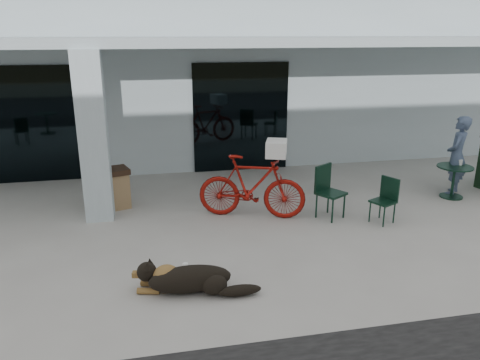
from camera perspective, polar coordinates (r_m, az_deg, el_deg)
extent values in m
plane|color=#A8A69E|center=(7.28, -5.92, -10.36)|extent=(80.00, 80.00, 0.00)
cube|color=silver|center=(14.97, -9.67, 12.98)|extent=(22.00, 7.00, 4.50)
cube|color=black|center=(11.87, -24.39, 6.10)|extent=(2.80, 0.06, 2.70)
cube|color=black|center=(11.81, 0.11, 7.62)|extent=(2.40, 0.06, 2.70)
cube|color=silver|center=(8.95, -17.42, 4.92)|extent=(0.50, 0.50, 3.12)
cube|color=silver|center=(10.03, -8.75, 16.32)|extent=(22.00, 2.80, 0.18)
imported|color=maroon|center=(8.84, 1.44, -0.81)|extent=(2.11, 1.23, 1.22)
cube|color=white|center=(8.59, 4.47, 3.86)|extent=(0.51, 0.59, 0.29)
cylinder|color=white|center=(7.17, -6.67, -10.42)|extent=(0.11, 0.11, 0.10)
imported|color=#435572|center=(11.11, 24.92, 2.72)|extent=(0.73, 0.73, 1.72)
cylinder|color=white|center=(11.02, 25.28, 1.97)|extent=(0.10, 0.10, 0.12)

